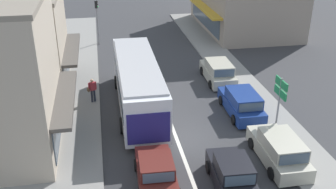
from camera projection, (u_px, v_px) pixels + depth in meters
ground_plane at (176, 137)px, 22.45m from camera, size 140.00×140.00×0.00m
lane_centre_line at (164, 106)px, 26.01m from camera, size 0.20×28.00×0.01m
sidewalk_left at (61, 100)px, 26.68m from camera, size 5.20×44.00×0.14m
kerb_right at (243, 86)px, 28.75m from camera, size 2.80×44.00×0.12m
shopfront_mid_block at (8, 43)px, 27.25m from camera, size 8.63×7.77×6.80m
city_bus at (138, 82)px, 24.94m from camera, size 2.80×10.87×3.23m
sedan_behind_bus_near at (156, 174)px, 18.28m from camera, size 2.01×4.26×1.47m
hatchback_adjacent_lane_lead at (232, 174)px, 18.19m from camera, size 1.95×3.77×1.54m
parked_wagon_kerb_front at (279, 150)px, 19.92m from camera, size 1.97×4.52×1.58m
parked_wagon_kerb_second at (242, 103)px, 24.71m from camera, size 1.98×4.52×1.58m
parked_wagon_kerb_third at (218, 72)px, 29.48m from camera, size 2.01×4.54×1.58m
traffic_light_downstreet at (97, 15)px, 36.58m from camera, size 0.33×0.24×4.20m
directional_road_sign at (280, 93)px, 21.42m from camera, size 0.10×1.40×3.60m
pedestrian_with_handbag_near at (92, 89)px, 25.90m from camera, size 0.64×0.43×1.63m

